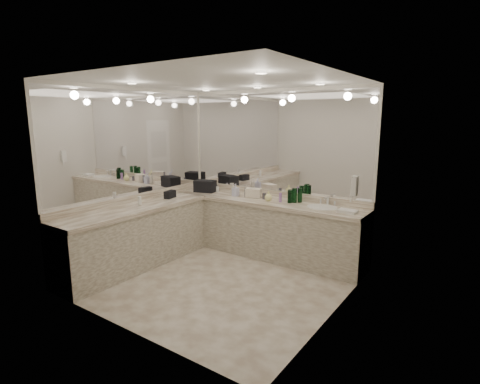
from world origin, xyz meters
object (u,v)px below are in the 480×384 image
Objects in this scene: wall_phone at (355,186)px; soap_bottle_b at (236,190)px; sink at (322,208)px; soap_bottle_c at (268,196)px; black_toiletry_bag at (205,186)px; cream_cosmetic_case at (253,193)px; soap_bottle_a at (233,189)px; hand_towel at (347,211)px.

wall_phone is 2.16m from soap_bottle_b.
soap_bottle_c reaches higher than sink.
black_toiletry_bag is at bearing 170.69° from wall_phone.
soap_bottle_c is at bearing -35.47° from cream_cosmetic_case.
soap_bottle_c is at bearing -3.32° from soap_bottle_a.
soap_bottle_b is at bearing 178.70° from hand_towel.
soap_bottle_b is at bearing -179.86° from soap_bottle_c.
wall_phone is 1.60× the size of soap_bottle_c.
wall_phone is (0.61, -0.50, 0.46)m from sink.
cream_cosmetic_case is 0.38m from soap_bottle_a.
cream_cosmetic_case is at bearing 175.39° from hand_towel.
soap_bottle_b is at bearing 167.81° from wall_phone.
wall_phone is 0.63m from hand_towel.
wall_phone is at bearing -12.82° from soap_bottle_a.
wall_phone is 0.69× the size of black_toiletry_bag.
soap_bottle_a is (0.57, 0.04, 0.00)m from black_toiletry_bag.
wall_phone is 2.79m from black_toiletry_bag.
sink is 1.26× the size of black_toiletry_bag.
sink is at bearing 0.28° from soap_bottle_a.
black_toiletry_bag is 2.32× the size of soap_bottle_c.
wall_phone reaches higher than sink.
soap_bottle_b reaches higher than hand_towel.
black_toiletry_bag is at bearing -178.58° from sink.
soap_bottle_b is at bearing -178.08° from sink.
soap_bottle_b reaches higher than soap_bottle_c.
cream_cosmetic_case is (0.94, 0.09, -0.03)m from black_toiletry_bag.
black_toiletry_bag is 0.94m from cream_cosmetic_case.
soap_bottle_c reaches higher than hand_towel.
black_toiletry_bag is 1.27m from soap_bottle_c.
hand_towel is at bearing -25.75° from cream_cosmetic_case.
black_toiletry_bag is at bearing -179.76° from soap_bottle_b.
sink is 2.13m from black_toiletry_bag.
hand_towel is 1.22× the size of soap_bottle_a.
hand_towel is 1.26m from soap_bottle_c.
soap_bottle_a is 0.09m from soap_bottle_b.
wall_phone is at bearing -9.31° from black_toiletry_bag.
hand_towel is (-0.21, 0.41, -0.43)m from wall_phone.
soap_bottle_c is (-1.46, 0.45, -0.37)m from wall_phone.
soap_bottle_a is (-1.56, -0.01, 0.11)m from sink.
soap_bottle_b is (-2.08, 0.45, -0.35)m from wall_phone.
wall_phone is at bearing -39.57° from sink.
sink is 2.18× the size of soap_bottle_a.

